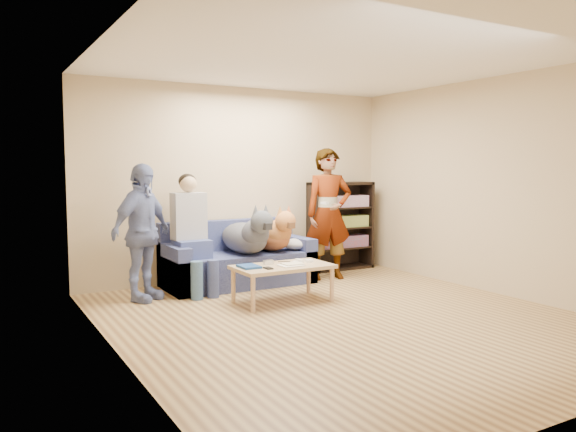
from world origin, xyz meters
TOP-DOWN VIEW (x-y plane):
  - ground at (0.00, 0.00)m, footprint 5.00×5.00m
  - ceiling at (0.00, 0.00)m, footprint 5.00×5.00m
  - wall_back at (0.00, 2.50)m, footprint 4.50×0.00m
  - wall_left at (-2.25, 0.00)m, footprint 0.00×5.00m
  - wall_right at (2.25, 0.00)m, footprint 0.00×5.00m
  - blanket at (0.54, 1.89)m, footprint 0.42×0.35m
  - person_standing_right at (0.99, 1.82)m, footprint 0.73×0.56m
  - person_standing_left at (-1.56, 1.82)m, footprint 0.97×0.84m
  - held_controller at (0.79, 1.62)m, footprint 0.05×0.12m
  - notebook_blue at (-0.60, 1.01)m, footprint 0.20×0.26m
  - papers at (-0.15, 0.86)m, footprint 0.26×0.20m
  - magazine at (-0.12, 0.88)m, footprint 0.22×0.17m
  - camera_silver at (-0.32, 1.08)m, footprint 0.11×0.06m
  - controller_a at (0.08, 1.06)m, footprint 0.04×0.13m
  - controller_b at (0.16, 0.98)m, footprint 0.09×0.06m
  - headphone_cup_a at (-0.00, 0.94)m, footprint 0.07×0.07m
  - headphone_cup_b at (-0.00, 1.02)m, footprint 0.07×0.07m
  - pen_orange at (-0.22, 0.80)m, footprint 0.13×0.06m
  - pen_black at (-0.08, 1.14)m, footprint 0.13×0.08m
  - wallet at (-0.45, 0.84)m, footprint 0.07×0.12m
  - sofa at (-0.25, 2.10)m, footprint 1.90×0.85m
  - person_seated at (-0.91, 1.97)m, footprint 0.40×0.73m
  - dog_gray at (-0.21, 1.86)m, footprint 0.45×1.27m
  - dog_tan at (0.19, 1.96)m, footprint 0.43×1.17m
  - coffee_table at (-0.20, 0.96)m, footprint 1.10×0.60m
  - bookshelf at (1.55, 2.33)m, footprint 1.00×0.34m

SIDE VIEW (x-z plane):
  - ground at x=0.00m, z-range 0.00..0.00m
  - sofa at x=-0.25m, z-range -0.13..0.69m
  - coffee_table at x=-0.20m, z-range 0.16..0.58m
  - pen_orange at x=-0.22m, z-range 0.42..0.43m
  - pen_black at x=-0.08m, z-range 0.42..0.43m
  - papers at x=-0.15m, z-range 0.42..0.43m
  - wallet at x=-0.45m, z-range 0.42..0.43m
  - headphone_cup_a at x=0.00m, z-range 0.42..0.44m
  - headphone_cup_b at x=0.00m, z-range 0.42..0.44m
  - notebook_blue at x=-0.60m, z-range 0.42..0.45m
  - controller_a at x=0.08m, z-range 0.42..0.45m
  - controller_b at x=0.16m, z-range 0.42..0.45m
  - magazine at x=-0.12m, z-range 0.43..0.45m
  - camera_silver at x=-0.32m, z-range 0.42..0.47m
  - blanket at x=0.54m, z-range 0.43..0.57m
  - dog_tan at x=0.19m, z-range 0.34..0.96m
  - dog_gray at x=-0.21m, z-range 0.33..0.99m
  - bookshelf at x=1.55m, z-range 0.03..1.33m
  - person_seated at x=-0.91m, z-range 0.04..1.51m
  - person_standing_left at x=-1.56m, z-range 0.00..1.57m
  - person_standing_right at x=0.99m, z-range 0.00..1.78m
  - held_controller at x=0.79m, z-range 1.04..1.07m
  - wall_back at x=0.00m, z-range -0.95..3.55m
  - wall_left at x=-2.25m, z-range -1.20..3.80m
  - wall_right at x=2.25m, z-range -1.20..3.80m
  - ceiling at x=0.00m, z-range 2.60..2.60m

